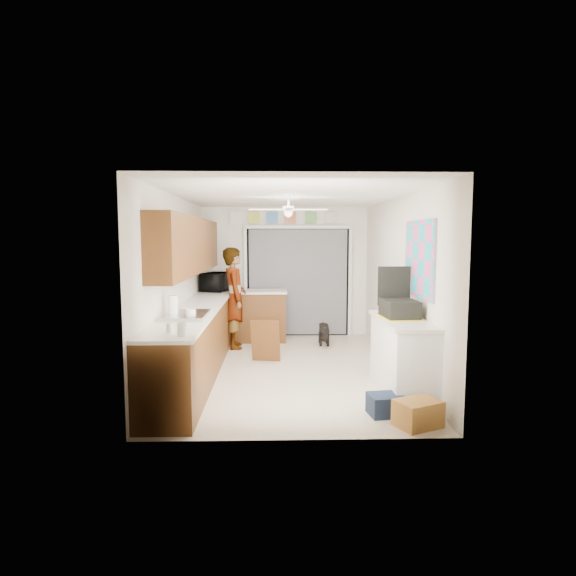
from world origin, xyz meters
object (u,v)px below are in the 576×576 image
object	(u,v)px
microwave	(217,282)
navy_crate	(386,405)
paper_towel_roll	(173,306)
man	(235,298)
dog	(324,333)
cardboard_box	(418,413)
suitcase	(399,309)
cup	(191,313)

from	to	relation	value
microwave	navy_crate	world-z (taller)	microwave
paper_towel_roll	man	world-z (taller)	man
man	dog	bearing A→B (deg)	-91.89
microwave	man	xyz separation A→B (m)	(0.37, -0.53, -0.24)
dog	navy_crate	bearing A→B (deg)	-82.54
cardboard_box	navy_crate	size ratio (longest dim) A/B	1.17
cardboard_box	paper_towel_roll	bearing A→B (deg)	156.03
cardboard_box	navy_crate	bearing A→B (deg)	127.47
man	dog	xyz separation A→B (m)	(1.58, 0.18, -0.67)
navy_crate	dog	world-z (taller)	dog
suitcase	dog	distance (m)	2.90
cardboard_box	dog	bearing A→B (deg)	98.60
navy_crate	dog	bearing A→B (deg)	95.33
cardboard_box	dog	distance (m)	3.83
navy_crate	dog	size ratio (longest dim) A/B	0.71
cup	man	size ratio (longest dim) A/B	0.07
suitcase	cardboard_box	world-z (taller)	suitcase
suitcase	cardboard_box	distance (m)	1.42
paper_towel_roll	cardboard_box	distance (m)	3.11
navy_crate	man	size ratio (longest dim) A/B	0.21
dog	man	bearing A→B (deg)	-171.45
cardboard_box	man	bearing A→B (deg)	120.78
paper_towel_roll	navy_crate	bearing A→B (deg)	-19.65
paper_towel_roll	dog	distance (m)	3.46
cup	dog	xyz separation A→B (m)	(1.91, 2.59, -0.79)
man	dog	distance (m)	1.72
cup	suitcase	bearing A→B (deg)	-2.40
microwave	suitcase	world-z (taller)	microwave
paper_towel_roll	dog	world-z (taller)	paper_towel_roll
dog	suitcase	bearing A→B (deg)	-74.48
paper_towel_roll	man	xyz separation A→B (m)	(0.56, 2.41, -0.20)
cup	navy_crate	world-z (taller)	cup
cup	paper_towel_roll	xyz separation A→B (m)	(-0.22, 0.01, 0.08)
paper_towel_roll	cardboard_box	world-z (taller)	paper_towel_roll
cup	navy_crate	distance (m)	2.55
paper_towel_roll	man	distance (m)	2.48
navy_crate	dog	distance (m)	3.48
cardboard_box	suitcase	bearing A→B (deg)	86.31
cardboard_box	navy_crate	distance (m)	0.41
cup	man	bearing A→B (deg)	82.05
paper_towel_roll	man	size ratio (longest dim) A/B	0.15
microwave	paper_towel_roll	distance (m)	2.94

